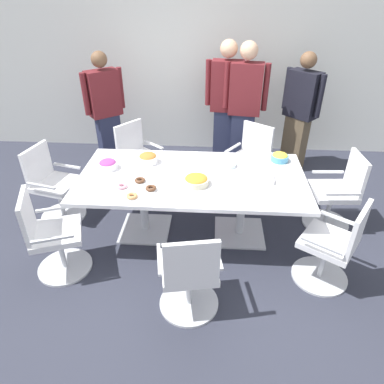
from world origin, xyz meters
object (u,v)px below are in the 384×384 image
office_chair_1 (337,195)px  office_chair_3 (138,161)px  office_chair_4 (54,187)px  person_standing_1 (226,104)px  office_chair_2 (249,163)px  donut_platter (136,189)px  office_chair_0 (333,248)px  plate_stack (227,165)px  person_standing_2 (244,107)px  napkin_pile (264,178)px  office_chair_6 (189,276)px  snack_bowl_chips_orange (196,180)px  person_standing_0 (106,110)px  snack_bowl_candy_mix (108,164)px  person_standing_3 (300,112)px  conference_table (192,186)px  snack_bowl_chips_yellow (280,157)px  snack_bowl_pretzels (148,158)px  office_chair_5 (52,238)px

office_chair_1 → office_chair_3: 2.55m
office_chair_4 → person_standing_1: person_standing_1 is taller
office_chair_1 → office_chair_2: size_ratio=1.00×
office_chair_2 → donut_platter: (-1.24, -1.31, 0.36)m
office_chair_0 → plate_stack: office_chair_0 is taller
office_chair_1 → person_standing_2: (-1.02, 1.34, 0.57)m
donut_platter → napkin_pile: bearing=12.2°
office_chair_4 → office_chair_6: (1.72, -1.32, 0.00)m
person_standing_2 → snack_bowl_chips_orange: (-0.58, -1.76, -0.17)m
office_chair_6 → person_standing_0: person_standing_0 is taller
office_chair_0 → person_standing_0: bearing=83.9°
person_standing_2 → snack_bowl_candy_mix: bearing=51.4°
person_standing_1 → snack_bowl_chips_orange: size_ratio=7.12×
person_standing_2 → person_standing_3: (0.80, 0.11, -0.08)m
conference_table → person_standing_0: bearing=130.2°
office_chair_2 → snack_bowl_chips_yellow: bearing=149.7°
person_standing_0 → napkin_pile: bearing=102.6°
office_chair_0 → donut_platter: bearing=113.2°
office_chair_4 → donut_platter: (1.14, -0.53, 0.36)m
snack_bowl_chips_orange → snack_bowl_pretzels: snack_bowl_pretzels is taller
office_chair_0 → office_chair_3: size_ratio=1.00×
office_chair_2 → office_chair_6: same height
office_chair_2 → napkin_pile: (0.04, -1.04, 0.37)m
office_chair_4 → person_standing_2: person_standing_2 is taller
conference_table → napkin_pile: size_ratio=12.42×
person_standing_3 → donut_platter: person_standing_3 is taller
office_chair_1 → office_chair_2: same height
office_chair_1 → napkin_pile: size_ratio=4.71×
office_chair_0 → person_standing_0: (-2.72, 2.27, 0.48)m
person_standing_1 → office_chair_5: bearing=60.7°
person_standing_1 → snack_bowl_candy_mix: 2.10m
conference_table → office_chair_6: (0.05, -1.10, -0.22)m
office_chair_0 → donut_platter: 1.96m
office_chair_3 → office_chair_5: 1.74m
snack_bowl_chips_orange → person_standing_2: bearing=71.8°
conference_table → donut_platter: donut_platter is taller
plate_stack → office_chair_4: bearing=-179.1°
person_standing_1 → plate_stack: 1.49m
person_standing_1 → person_standing_2: person_standing_2 is taller
person_standing_1 → donut_platter: (-0.91, -2.05, -0.20)m
person_standing_2 → snack_bowl_candy_mix: size_ratio=9.07×
office_chair_4 → office_chair_6: same height
conference_table → snack_bowl_chips_orange: snack_bowl_chips_orange is taller
office_chair_3 → office_chair_6: same height
snack_bowl_pretzels → donut_platter: (-0.02, -0.59, -0.04)m
person_standing_1 → snack_bowl_chips_yellow: person_standing_1 is taller
person_standing_3 → snack_bowl_pretzels: 2.42m
office_chair_5 → snack_bowl_pretzels: 1.32m
office_chair_4 → person_standing_0: person_standing_0 is taller
person_standing_3 → snack_bowl_pretzels: (-1.95, -1.44, -0.08)m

